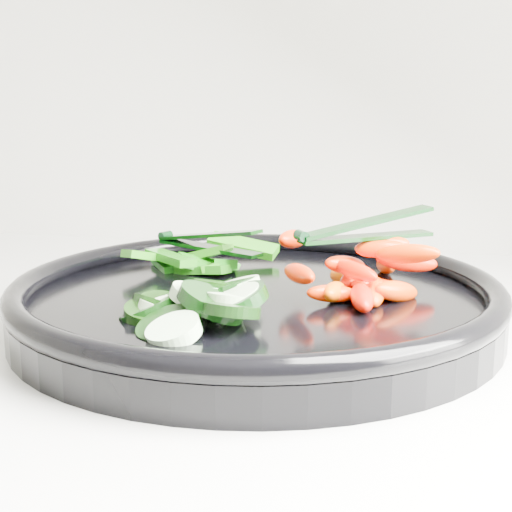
# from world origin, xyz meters

# --- Properties ---
(veggie_tray) EXTENTS (0.45, 0.45, 0.04)m
(veggie_tray) POSITION_xyz_m (0.15, 1.68, 0.95)
(veggie_tray) COLOR black
(veggie_tray) RESTS_ON counter
(cucumber_pile) EXTENTS (0.11, 0.12, 0.04)m
(cucumber_pile) POSITION_xyz_m (0.13, 1.61, 0.96)
(cucumber_pile) COLOR black
(cucumber_pile) RESTS_ON veggie_tray
(carrot_pile) EXTENTS (0.13, 0.16, 0.05)m
(carrot_pile) POSITION_xyz_m (0.23, 1.70, 0.97)
(carrot_pile) COLOR #F75A00
(carrot_pile) RESTS_ON veggie_tray
(pepper_pile) EXTENTS (0.12, 0.10, 0.04)m
(pepper_pile) POSITION_xyz_m (0.09, 1.75, 0.96)
(pepper_pile) COLOR #25720A
(pepper_pile) RESTS_ON veggie_tray
(tong_carrot) EXTENTS (0.10, 0.08, 0.02)m
(tong_carrot) POSITION_xyz_m (0.23, 1.70, 1.00)
(tong_carrot) COLOR black
(tong_carrot) RESTS_ON carrot_pile
(tong_pepper) EXTENTS (0.11, 0.06, 0.02)m
(tong_pepper) POSITION_xyz_m (0.09, 1.76, 0.98)
(tong_pepper) COLOR black
(tong_pepper) RESTS_ON pepper_pile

